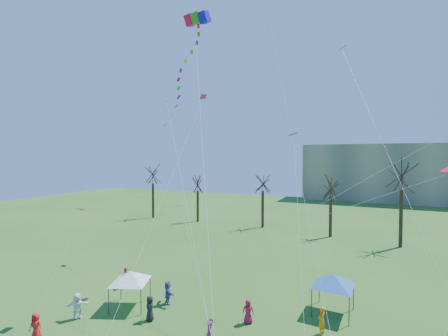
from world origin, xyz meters
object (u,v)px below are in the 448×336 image
at_px(distant_building, 427,173).
at_px(big_box_kite, 186,77).
at_px(canopy_tent_white, 130,277).
at_px(canopy_tent_blue, 333,280).

xyz_separation_m(distant_building, big_box_kite, (-26.18, -74.43, 9.80)).
bearing_deg(distant_building, big_box_kite, -109.38).
height_order(distant_building, canopy_tent_white, distant_building).
distance_m(big_box_kite, canopy_tent_blue, 18.32).
distance_m(canopy_tent_white, canopy_tent_blue, 15.42).
distance_m(distant_building, canopy_tent_blue, 71.55).
xyz_separation_m(distant_building, canopy_tent_white, (-31.08, -74.79, -5.12)).
xyz_separation_m(distant_building, canopy_tent_blue, (-16.63, -69.41, -5.01)).
distance_m(distant_building, canopy_tent_white, 81.15).
distance_m(distant_building, big_box_kite, 79.50).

